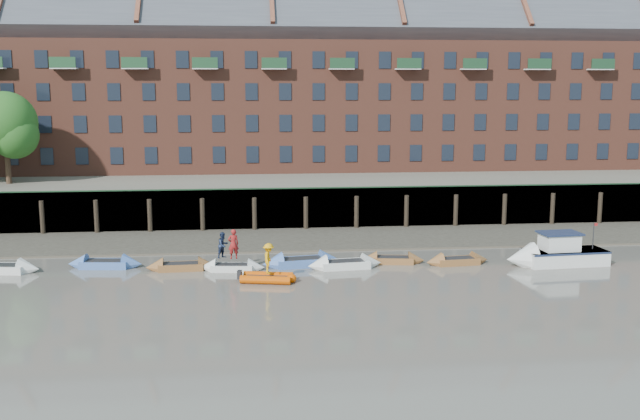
{
  "coord_description": "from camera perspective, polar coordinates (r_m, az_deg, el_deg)",
  "views": [
    {
      "loc": [
        -2.6,
        -35.63,
        11.28
      ],
      "look_at": [
        2.14,
        12.0,
        3.2
      ],
      "focal_mm": 42.0,
      "sensor_mm": 36.0,
      "label": 1
    }
  ],
  "objects": [
    {
      "name": "rowboat_7",
      "position": [
        48.27,
        10.42,
        -3.84
      ],
      "size": [
        4.23,
        1.65,
        1.2
      ],
      "rotation": [
        0.0,
        0.0,
        0.11
      ],
      "color": "brown",
      "rests_on": "ground"
    },
    {
      "name": "rowboat_2",
      "position": [
        46.83,
        -10.56,
        -4.25
      ],
      "size": [
        4.29,
        1.46,
        1.23
      ],
      "rotation": [
        0.0,
        0.0,
        0.06
      ],
      "color": "brown",
      "rests_on": "ground"
    },
    {
      "name": "person_rower_a",
      "position": [
        45.76,
        -6.62,
        -2.59
      ],
      "size": [
        0.75,
        0.57,
        1.83
      ],
      "primitive_type": "imported",
      "rotation": [
        0.0,
        0.0,
        3.36
      ],
      "color": "maroon",
      "rests_on": "rowboat_3"
    },
    {
      "name": "rib_tender",
      "position": [
        43.41,
        -3.9,
        -5.18
      ],
      "size": [
        3.27,
        2.07,
        0.55
      ],
      "rotation": [
        0.0,
        0.0,
        -0.21
      ],
      "color": "#CC4903",
      "rests_on": "ground"
    },
    {
      "name": "ground",
      "position": [
        37.47,
        -1.45,
        -7.94
      ],
      "size": [
        220.0,
        220.0,
        0.0
      ],
      "primitive_type": "plane",
      "color": "#635E56",
      "rests_on": "ground"
    },
    {
      "name": "person_rower_b",
      "position": [
        46.03,
        -7.39,
        -2.67
      ],
      "size": [
        0.98,
        0.99,
        1.61
      ],
      "primitive_type": "imported",
      "rotation": [
        0.0,
        0.0,
        0.81
      ],
      "color": "#19233F",
      "rests_on": "rowboat_3"
    },
    {
      "name": "river_wall",
      "position": [
        58.87,
        -3.08,
        0.1
      ],
      "size": [
        110.0,
        1.23,
        3.3
      ],
      "color": "#2D2A26",
      "rests_on": "ground"
    },
    {
      "name": "rowboat_4",
      "position": [
        47.02,
        -1.41,
        -3.98
      ],
      "size": [
        5.17,
        2.25,
        1.45
      ],
      "rotation": [
        0.0,
        0.0,
        0.16
      ],
      "color": "#4468B0",
      "rests_on": "ground"
    },
    {
      "name": "mud_band",
      "position": [
        51.55,
        -2.66,
        -3.07
      ],
      "size": [
        110.0,
        1.6,
        0.1
      ],
      "primitive_type": "cube",
      "color": "#4C4336",
      "rests_on": "ground"
    },
    {
      "name": "bank_terrace",
      "position": [
        72.33,
        -3.58,
        1.87
      ],
      "size": [
        110.0,
        28.0,
        3.2
      ],
      "primitive_type": "cube",
      "color": "#5E594D",
      "rests_on": "ground"
    },
    {
      "name": "rowboat_6",
      "position": [
        48.0,
        5.56,
        -3.8
      ],
      "size": [
        4.15,
        1.77,
        1.17
      ],
      "rotation": [
        0.0,
        0.0,
        -0.15
      ],
      "color": "brown",
      "rests_on": "ground"
    },
    {
      "name": "foreshore",
      "position": [
        54.87,
        -2.85,
        -2.29
      ],
      "size": [
        110.0,
        8.0,
        0.5
      ],
      "primitive_type": "cube",
      "color": "#3D382F",
      "rests_on": "ground"
    },
    {
      "name": "person_rib_crew",
      "position": [
        43.11,
        -3.93,
        -3.7
      ],
      "size": [
        0.77,
        1.2,
        1.76
      ],
      "primitive_type": "imported",
      "rotation": [
        0.0,
        0.0,
        1.46
      ],
      "color": "orange",
      "rests_on": "rib_tender"
    },
    {
      "name": "motor_launch",
      "position": [
        49.31,
        17.05,
        -3.26
      ],
      "size": [
        6.6,
        2.59,
        2.66
      ],
      "rotation": [
        0.0,
        0.0,
        3.22
      ],
      "color": "silver",
      "rests_on": "ground"
    },
    {
      "name": "rowboat_1",
      "position": [
        48.49,
        -16.07,
        -3.97
      ],
      "size": [
        4.71,
        1.82,
        1.33
      ],
      "rotation": [
        0.0,
        0.0,
        -0.11
      ],
      "color": "#4468B0",
      "rests_on": "ground"
    },
    {
      "name": "rowboat_0",
      "position": [
        49.37,
        -23.17,
        -4.12
      ],
      "size": [
        4.91,
        2.01,
        1.38
      ],
      "rotation": [
        0.0,
        0.0,
        -0.14
      ],
      "color": "silver",
      "rests_on": "ground"
    },
    {
      "name": "rowboat_5",
      "position": [
        46.5,
        1.9,
        -4.16
      ],
      "size": [
        4.8,
        1.89,
        1.36
      ],
      "rotation": [
        0.0,
        0.0,
        0.12
      ],
      "color": "silver",
      "rests_on": "ground"
    },
    {
      "name": "apartment_terrace",
      "position": [
        72.69,
        -3.7,
        10.78
      ],
      "size": [
        80.6,
        15.56,
        20.98
      ],
      "color": "brown",
      "rests_on": "bank_terrace"
    },
    {
      "name": "rowboat_3",
      "position": [
        46.19,
        -6.71,
        -4.36
      ],
      "size": [
        4.06,
        1.58,
        1.15
      ],
      "rotation": [
        0.0,
        0.0,
        -0.11
      ],
      "color": "silver",
      "rests_on": "ground"
    }
  ]
}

